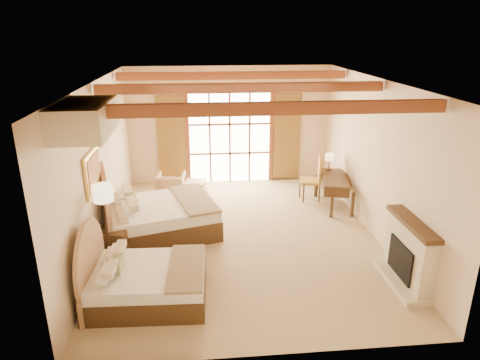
{
  "coord_description": "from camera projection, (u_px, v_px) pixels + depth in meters",
  "views": [
    {
      "loc": [
        -0.82,
        -8.04,
        4.14
      ],
      "look_at": [
        -0.03,
        0.2,
        1.18
      ],
      "focal_mm": 32.0,
      "sensor_mm": 36.0,
      "label": 1
    }
  ],
  "objects": [
    {
      "name": "french_doors",
      "position": [
        230.0,
        138.0,
        11.81
      ],
      "size": [
        3.95,
        0.08,
        2.6
      ],
      "color": "white",
      "rests_on": "ground"
    },
    {
      "name": "wall_right",
      "position": [
        376.0,
        160.0,
        8.71
      ],
      "size": [
        0.0,
        7.0,
        7.0
      ],
      "primitive_type": "plane",
      "rotation": [
        1.57,
        0.0,
        -1.57
      ],
      "color": "beige",
      "rests_on": "ground"
    },
    {
      "name": "ceiling_beams",
      "position": [
        242.0,
        88.0,
        7.97
      ],
      "size": [
        5.39,
        4.6,
        0.18
      ],
      "primitive_type": null,
      "color": "brown",
      "rests_on": "ceiling"
    },
    {
      "name": "bed_far",
      "position": [
        152.0,
        215.0,
        8.94
      ],
      "size": [
        2.68,
        2.24,
        1.48
      ],
      "rotation": [
        0.0,
        0.0,
        0.28
      ],
      "color": "#4B341D",
      "rests_on": "floor"
    },
    {
      "name": "nightstand",
      "position": [
        115.0,
        244.0,
        8.01
      ],
      "size": [
        0.58,
        0.58,
        0.62
      ],
      "primitive_type": "cube",
      "rotation": [
        0.0,
        0.0,
        -0.14
      ],
      "color": "#4B341D",
      "rests_on": "floor"
    },
    {
      "name": "armchair",
      "position": [
        171.0,
        185.0,
        10.97
      ],
      "size": [
        0.75,
        0.77,
        0.64
      ],
      "primitive_type": "imported",
      "rotation": [
        0.0,
        0.0,
        -3.25
      ],
      "color": "tan",
      "rests_on": "floor"
    },
    {
      "name": "desk",
      "position": [
        334.0,
        191.0,
        10.39
      ],
      "size": [
        0.9,
        1.49,
        0.75
      ],
      "rotation": [
        0.0,
        0.0,
        -0.23
      ],
      "color": "#4B341D",
      "rests_on": "floor"
    },
    {
      "name": "fireplace",
      "position": [
        408.0,
        256.0,
        7.19
      ],
      "size": [
        0.46,
        1.4,
        1.16
      ],
      "color": "beige",
      "rests_on": "ground"
    },
    {
      "name": "ceiling",
      "position": [
        242.0,
        81.0,
        7.93
      ],
      "size": [
        7.0,
        7.0,
        0.0
      ],
      "primitive_type": "plane",
      "rotation": [
        3.14,
        0.0,
        0.0
      ],
      "color": "#AC723A",
      "rests_on": "ground"
    },
    {
      "name": "ottoman",
      "position": [
        195.0,
        188.0,
        11.18
      ],
      "size": [
        0.6,
        0.6,
        0.37
      ],
      "primitive_type": "cube",
      "rotation": [
        0.0,
        0.0,
        -0.21
      ],
      "color": "tan",
      "rests_on": "floor"
    },
    {
      "name": "desk_chair",
      "position": [
        311.0,
        186.0,
        10.8
      ],
      "size": [
        0.6,
        0.59,
        1.15
      ],
      "rotation": [
        0.0,
        0.0,
        -0.2
      ],
      "color": "#B38B40",
      "rests_on": "floor"
    },
    {
      "name": "floor",
      "position": [
        242.0,
        236.0,
        9.0
      ],
      "size": [
        7.0,
        7.0,
        0.0
      ],
      "primitive_type": "plane",
      "color": "tan",
      "rests_on": "ground"
    },
    {
      "name": "wall_left",
      "position": [
        100.0,
        168.0,
        8.22
      ],
      "size": [
        0.0,
        7.0,
        7.0
      ],
      "primitive_type": "plane",
      "rotation": [
        1.57,
        0.0,
        1.57
      ],
      "color": "beige",
      "rests_on": "ground"
    },
    {
      "name": "wall_back",
      "position": [
        229.0,
        126.0,
        11.75
      ],
      "size": [
        5.5,
        0.0,
        5.5
      ],
      "primitive_type": "plane",
      "rotation": [
        1.57,
        0.0,
        0.0
      ],
      "color": "beige",
      "rests_on": "ground"
    },
    {
      "name": "floor_lamp",
      "position": [
        103.0,
        199.0,
        7.3
      ],
      "size": [
        0.34,
        0.34,
        1.63
      ],
      "color": "#352016",
      "rests_on": "floor"
    },
    {
      "name": "canopy_valance",
      "position": [
        85.0,
        118.0,
        5.92
      ],
      "size": [
        0.7,
        1.4,
        0.45
      ],
      "primitive_type": "cube",
      "color": "#F5E7BE",
      "rests_on": "ceiling"
    },
    {
      "name": "bed_near",
      "position": [
        139.0,
        280.0,
        6.78
      ],
      "size": [
        1.89,
        1.46,
        1.21
      ],
      "rotation": [
        0.0,
        0.0,
        -0.04
      ],
      "color": "#4B341D",
      "rests_on": "floor"
    },
    {
      "name": "painting",
      "position": [
        93.0,
        172.0,
        7.47
      ],
      "size": [
        0.06,
        0.95,
        0.75
      ],
      "color": "#E3BB56",
      "rests_on": "wall_left"
    },
    {
      "name": "desk_lamp",
      "position": [
        329.0,
        158.0,
        10.66
      ],
      "size": [
        0.21,
        0.21,
        0.43
      ],
      "color": "#352016",
      "rests_on": "desk"
    }
  ]
}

